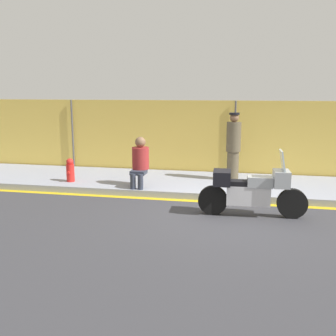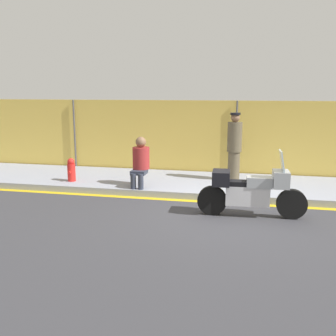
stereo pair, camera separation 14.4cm
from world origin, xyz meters
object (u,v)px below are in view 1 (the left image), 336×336
object	(u,v)px
person_seated_on_curb	(140,160)
fire_hydrant	(70,170)
motorcycle	(251,190)
officer_standing	(233,146)

from	to	relation	value
person_seated_on_curb	fire_hydrant	bearing A→B (deg)	176.15
motorcycle	officer_standing	xyz separation A→B (m)	(-0.48, 2.62, 0.55)
motorcycle	person_seated_on_curb	size ratio (longest dim) A/B	1.77
motorcycle	person_seated_on_curb	bearing A→B (deg)	150.21
officer_standing	person_seated_on_curb	world-z (taller)	officer_standing
officer_standing	fire_hydrant	world-z (taller)	officer_standing
person_seated_on_curb	officer_standing	bearing A→B (deg)	26.86
officer_standing	fire_hydrant	xyz separation A→B (m)	(-4.32, -1.04, -0.64)
officer_standing	person_seated_on_curb	size ratio (longest dim) A/B	1.45
officer_standing	person_seated_on_curb	bearing A→B (deg)	-153.14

